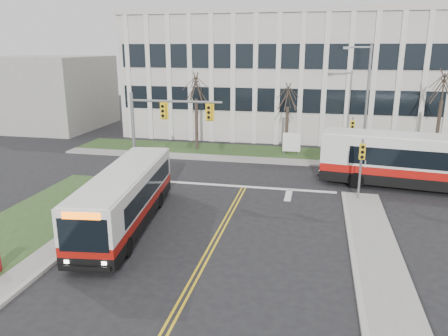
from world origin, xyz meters
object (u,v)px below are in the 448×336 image
at_px(streetlight, 365,98).
at_px(bus_main, 126,199).
at_px(directory_sign, 292,143).
at_px(bus_cross, 425,163).
at_px(newspaper_box_blue, 92,216).

relative_size(streetlight, bus_main, 0.84).
xyz_separation_m(directory_sign, bus_main, (-7.44, -17.03, 0.29)).
bearing_deg(bus_cross, bus_main, -51.46).
bearing_deg(directory_sign, streetlight, -13.23).
xyz_separation_m(streetlight, bus_cross, (3.46, -6.02, -3.46)).
relative_size(bus_main, newspaper_box_blue, 11.50).
relative_size(streetlight, bus_cross, 0.71).
height_order(streetlight, bus_cross, streetlight).
height_order(bus_main, bus_cross, bus_cross).
bearing_deg(bus_cross, streetlight, -142.16).
distance_m(streetlight, directory_sign, 6.96).
xyz_separation_m(streetlight, directory_sign, (-5.53, 1.30, -4.02)).
bearing_deg(newspaper_box_blue, directory_sign, 85.86).
distance_m(streetlight, bus_main, 20.72).
bearing_deg(bus_main, directory_sign, 59.33).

